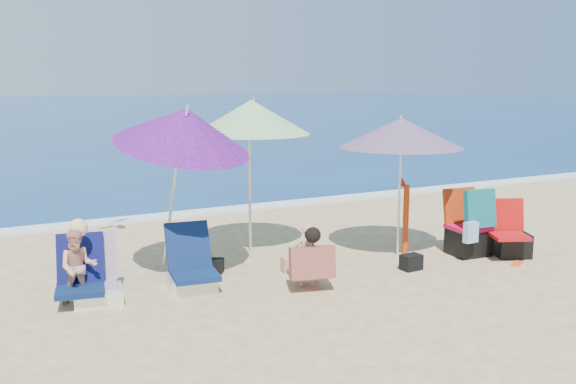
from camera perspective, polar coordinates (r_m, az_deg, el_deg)
name	(u,v)px	position (r m, az deg, el deg)	size (l,w,h in m)	color
ground	(345,287)	(8.32, 5.04, -8.40)	(120.00, 120.00, 0.00)	#D8BC84
sea	(21,113)	(51.90, -22.59, 6.47)	(120.00, 80.00, 0.12)	navy
foam	(207,212)	(12.77, -7.22, -1.75)	(120.00, 0.50, 0.04)	white
umbrella_turquoise	(401,133)	(9.57, 9.99, 5.19)	(2.36, 2.36, 2.09)	silver
umbrella_striped	(251,117)	(9.60, -3.27, 6.65)	(2.29, 2.29, 2.35)	silver
umbrella_blue	(184,128)	(8.39, -9.18, 5.63)	(2.30, 2.34, 2.44)	silver
furled_umbrella	(405,212)	(9.83, 10.34, -1.77)	(0.16, 0.21, 1.16)	#BD330D
chair_navy	(191,272)	(8.29, -8.59, -7.01)	(0.67, 0.82, 0.80)	#0E224F
chair_rainbow	(97,283)	(8.12, -16.61, -7.78)	(0.65, 0.81, 0.76)	#ED5366
camp_chair_left	(511,240)	(10.13, 19.15, -4.01)	(0.85, 0.76, 0.87)	red
camp_chair_right	(469,231)	(10.01, 15.78, -3.33)	(0.69, 0.74, 1.04)	red
person_center	(309,258)	(8.13, 1.87, -5.87)	(0.62, 0.64, 0.83)	tan
person_left	(79,266)	(7.97, -18.07, -6.27)	(0.69, 0.81, 1.01)	tan
bag_black_a	(214,266)	(8.91, -6.62, -6.52)	(0.32, 0.30, 0.19)	black
bag_tan	(291,264)	(8.89, 0.23, -6.45)	(0.25, 0.19, 0.21)	tan
bag_navy_b	(496,236)	(10.84, 17.95, -3.71)	(0.43, 0.37, 0.27)	#192237
bag_black_b	(411,262)	(9.14, 10.87, -6.13)	(0.29, 0.21, 0.22)	black
orange_item	(517,264)	(9.80, 19.63, -6.00)	(0.25, 0.18, 0.03)	#FF541A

